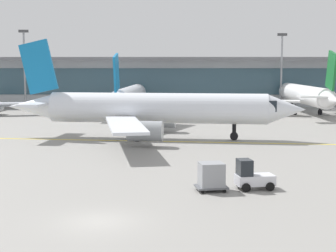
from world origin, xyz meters
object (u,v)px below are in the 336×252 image
gate_airplane_2 (129,96)px  apron_light_mast_1 (25,66)px  gate_airplane_3 (305,95)px  baggage_tug (252,176)px  taxiing_regional_jet (154,109)px  cargo_dolly_lead (211,176)px  apron_light_mast_2 (281,67)px

gate_airplane_2 → apron_light_mast_1: 23.31m
gate_airplane_3 → baggage_tug: bearing=159.9°
gate_airplane_2 → apron_light_mast_1: apron_light_mast_1 is taller
taxiing_regional_jet → baggage_tug: size_ratio=12.18×
gate_airplane_2 → taxiing_regional_jet: bearing=-165.9°
gate_airplane_3 → taxiing_regional_jet: size_ratio=0.92×
taxiing_regional_jet → cargo_dolly_lead: (4.84, -25.19, -2.35)m
taxiing_regional_jet → apron_light_mast_2: apron_light_mast_2 is taller
cargo_dolly_lead → apron_light_mast_2: (17.31, 65.80, 6.61)m
gate_airplane_2 → apron_light_mast_2: size_ratio=2.16×
gate_airplane_3 → apron_light_mast_2: (-2.02, 10.72, 4.55)m
apron_light_mast_1 → cargo_dolly_lead: bearing=-64.9°
taxiing_regional_jet → apron_light_mast_2: bearing=67.7°
gate_airplane_3 → apron_light_mast_1: 50.83m
gate_airplane_2 → apron_light_mast_1: bearing=66.0°
gate_airplane_2 → apron_light_mast_1: (-20.17, 10.58, 4.97)m
gate_airplane_2 → cargo_dolly_lead: (10.17, -54.14, -1.94)m
gate_airplane_2 → apron_light_mast_2: 30.22m
gate_airplane_2 → cargo_dolly_lead: size_ratio=12.79×
taxiing_regional_jet → baggage_tug: 25.95m
gate_airplane_2 → baggage_tug: gate_airplane_2 is taller
cargo_dolly_lead → apron_light_mast_2: bearing=64.8°
cargo_dolly_lead → apron_light_mast_1: bearing=104.6°
cargo_dolly_lead → apron_light_mast_2: 68.36m
taxiing_regional_jet → gate_airplane_3: bearing=57.4°
gate_airplane_2 → cargo_dolly_lead: gate_airplane_2 is taller
apron_light_mast_2 → taxiing_regional_jet: bearing=-118.6°
gate_airplane_2 → taxiing_regional_jet: taxiing_regional_jet is taller
gate_airplane_3 → baggage_tug: gate_airplane_3 is taller
gate_airplane_3 → cargo_dolly_lead: 58.41m
gate_airplane_2 → gate_airplane_3: bearing=-84.5°
gate_airplane_2 → apron_light_mast_2: apron_light_mast_2 is taller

